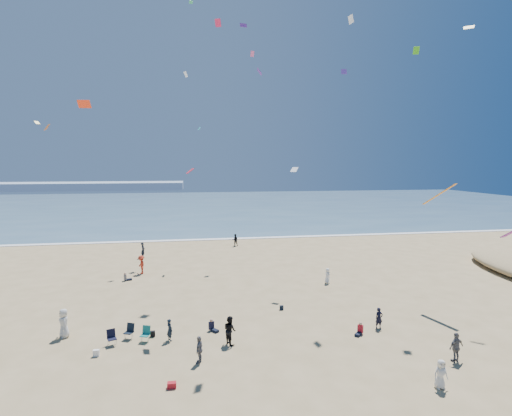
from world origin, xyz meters
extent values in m
cube|color=#476B84|center=(0.00, 95.00, 0.03)|extent=(220.00, 100.00, 0.06)
cube|color=white|center=(0.00, 45.00, 0.04)|extent=(220.00, 1.20, 0.08)
cube|color=#7A8EA8|center=(-60.00, 170.00, 1.60)|extent=(110.00, 20.00, 3.20)
imported|color=red|center=(-6.94, 27.30, 0.97)|extent=(1.13, 1.42, 1.93)
imported|color=black|center=(-7.58, 34.63, 0.94)|extent=(0.50, 0.72, 1.88)
imported|color=slate|center=(-1.40, 7.43, 0.80)|extent=(0.66, 1.01, 1.60)
imported|color=slate|center=(13.29, 5.14, 0.87)|extent=(1.09, 0.66, 1.73)
imported|color=silver|center=(10.71, 2.77, 0.75)|extent=(0.75, 0.51, 1.51)
imported|color=black|center=(0.57, 9.56, 0.91)|extent=(1.01, 1.10, 1.82)
imported|color=silver|center=(-10.16, 12.33, 0.96)|extent=(0.97, 1.12, 1.93)
imported|color=black|center=(-3.24, 10.67, 0.72)|extent=(0.56, 0.63, 1.44)
imported|color=black|center=(4.29, 39.77, 0.84)|extent=(0.88, 0.71, 1.68)
imported|color=white|center=(11.09, 20.95, 0.74)|extent=(0.56, 0.78, 1.48)
imported|color=black|center=(11.07, 10.26, 0.74)|extent=(0.55, 0.38, 1.47)
cube|color=white|center=(-7.47, 9.20, 0.20)|extent=(0.35, 0.20, 0.40)
cube|color=black|center=(-4.39, 11.44, 0.19)|extent=(0.30, 0.22, 0.38)
cube|color=#A41720|center=(-2.87, 5.02, 0.15)|extent=(0.45, 0.30, 0.30)
cube|color=black|center=(5.17, 14.84, 0.17)|extent=(0.28, 0.18, 0.34)
cube|color=#F43617|center=(-8.56, 13.62, 15.35)|extent=(0.86, 0.47, 0.48)
cube|color=#6F319D|center=(4.62, 32.81, 27.28)|extent=(0.85, 0.34, 0.48)
cube|color=#DF2054|center=(1.28, 26.95, 25.43)|extent=(0.66, 0.52, 0.72)
cube|color=#2AAFDC|center=(-0.59, 33.19, 15.53)|extent=(0.40, 0.72, 0.35)
cube|color=#2B9F60|center=(-1.23, 39.81, 32.10)|extent=(0.53, 0.44, 0.29)
cube|color=yellow|center=(22.30, 17.80, 23.18)|extent=(0.87, 0.81, 0.34)
cube|color=#6829A5|center=(3.05, 12.93, 17.67)|extent=(0.42, 0.82, 0.40)
cube|color=green|center=(16.45, 16.10, 20.53)|extent=(0.54, 0.41, 0.57)
cube|color=yellow|center=(-19.18, 35.87, 16.19)|extent=(0.68, 0.68, 0.38)
cube|color=white|center=(12.28, 19.64, 23.90)|extent=(0.31, 0.73, 0.66)
cube|color=red|center=(-1.75, 14.36, 10.92)|extent=(0.64, 0.83, 0.38)
cube|color=#E45B9E|center=(6.29, 36.82, 25.23)|extent=(0.54, 0.39, 0.68)
cube|color=white|center=(7.79, 21.29, 10.89)|extent=(0.83, 0.83, 0.44)
cube|color=white|center=(-2.05, 38.30, 22.73)|extent=(0.58, 0.64, 0.68)
cube|color=#5C34A2|center=(14.56, 26.77, 21.15)|extent=(0.64, 0.47, 0.61)
cube|color=orange|center=(-10.94, 13.63, 13.81)|extent=(0.64, 0.87, 0.40)
cube|color=orange|center=(18.17, 14.66, 8.97)|extent=(0.35, 2.64, 1.87)
camera|label=1|loc=(-1.75, -14.73, 11.45)|focal=28.00mm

